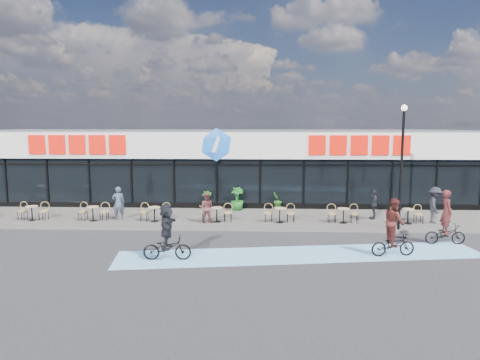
% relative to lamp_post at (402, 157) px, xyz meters
% --- Properties ---
extents(ground, '(120.00, 120.00, 0.00)m').
position_rel_lamp_post_xyz_m(ground, '(-8.92, -2.30, -3.46)').
color(ground, '#28282B').
rests_on(ground, ground).
extents(sidewalk, '(44.00, 5.00, 0.10)m').
position_rel_lamp_post_xyz_m(sidewalk, '(-8.92, 2.20, -3.41)').
color(sidewalk, '#615B56').
rests_on(sidewalk, ground).
extents(bike_lane, '(14.17, 4.13, 0.01)m').
position_rel_lamp_post_xyz_m(bike_lane, '(-4.92, -3.80, -3.45)').
color(bike_lane, '#77B3E1').
rests_on(bike_lane, ground).
extents(building, '(30.60, 6.57, 4.75)m').
position_rel_lamp_post_xyz_m(building, '(-8.92, 7.63, -1.12)').
color(building, black).
rests_on(building, ground).
extents(lamp_post, '(0.28, 0.28, 5.72)m').
position_rel_lamp_post_xyz_m(lamp_post, '(0.00, 0.00, 0.00)').
color(lamp_post, black).
rests_on(lamp_post, sidewalk).
extents(bistro_set_1, '(1.54, 0.62, 0.90)m').
position_rel_lamp_post_xyz_m(bistro_set_1, '(-18.04, 1.24, -2.90)').
color(bistro_set_1, tan).
rests_on(bistro_set_1, sidewalk).
extents(bistro_set_2, '(1.54, 0.62, 0.90)m').
position_rel_lamp_post_xyz_m(bistro_set_2, '(-14.90, 1.24, -2.90)').
color(bistro_set_2, tan).
rests_on(bistro_set_2, sidewalk).
extents(bistro_set_3, '(1.54, 0.62, 0.90)m').
position_rel_lamp_post_xyz_m(bistro_set_3, '(-11.76, 1.24, -2.90)').
color(bistro_set_3, tan).
rests_on(bistro_set_3, sidewalk).
extents(bistro_set_4, '(1.54, 0.62, 0.90)m').
position_rel_lamp_post_xyz_m(bistro_set_4, '(-8.61, 1.24, -2.90)').
color(bistro_set_4, tan).
rests_on(bistro_set_4, sidewalk).
extents(bistro_set_5, '(1.54, 0.62, 0.90)m').
position_rel_lamp_post_xyz_m(bistro_set_5, '(-5.47, 1.24, -2.90)').
color(bistro_set_5, tan).
rests_on(bistro_set_5, sidewalk).
extents(bistro_set_6, '(1.54, 0.62, 0.90)m').
position_rel_lamp_post_xyz_m(bistro_set_6, '(-2.33, 1.24, -2.90)').
color(bistro_set_6, tan).
rests_on(bistro_set_6, sidewalk).
extents(bistro_set_7, '(1.54, 0.62, 0.90)m').
position_rel_lamp_post_xyz_m(bistro_set_7, '(0.82, 1.24, -2.90)').
color(bistro_set_7, tan).
rests_on(bistro_set_7, sidewalk).
extents(potted_plant_left, '(0.61, 0.61, 1.03)m').
position_rel_lamp_post_xyz_m(potted_plant_left, '(-9.51, 4.44, -2.84)').
color(potted_plant_left, '#225919').
rests_on(potted_plant_left, sidewalk).
extents(potted_plant_mid, '(0.73, 0.73, 1.30)m').
position_rel_lamp_post_xyz_m(potted_plant_mid, '(-7.73, 4.17, -2.71)').
color(potted_plant_mid, '#18551B').
rests_on(potted_plant_mid, sidewalk).
extents(potted_plant_right, '(0.72, 0.74, 1.04)m').
position_rel_lamp_post_xyz_m(potted_plant_right, '(-5.44, 4.43, -2.84)').
color(potted_plant_right, '#245B1A').
rests_on(potted_plant_right, sidewalk).
extents(patron_left, '(0.72, 0.59, 1.72)m').
position_rel_lamp_post_xyz_m(patron_left, '(-13.68, 1.48, -2.50)').
color(patron_left, '#333C4F').
rests_on(patron_left, sidewalk).
extents(patron_right, '(0.78, 0.63, 1.51)m').
position_rel_lamp_post_xyz_m(patron_right, '(-9.12, 1.00, -2.60)').
color(patron_right, brown).
rests_on(patron_right, sidewalk).
extents(pedestrian_a, '(0.48, 0.93, 1.53)m').
position_rel_lamp_post_xyz_m(pedestrian_a, '(-0.59, 2.16, -2.59)').
color(pedestrian_a, black).
rests_on(pedestrian_a, sidewalk).
extents(pedestrian_b, '(0.96, 1.30, 1.80)m').
position_rel_lamp_post_xyz_m(pedestrian_b, '(2.16, 1.34, -2.46)').
color(pedestrian_b, black).
rests_on(pedestrian_b, sidewalk).
extents(cyclist_a, '(1.74, 0.95, 2.22)m').
position_rel_lamp_post_xyz_m(cyclist_a, '(-1.47, -3.85, -2.53)').
color(cyclist_a, black).
rests_on(cyclist_a, ground).
extents(cyclist_b, '(1.63, 0.68, 2.29)m').
position_rel_lamp_post_xyz_m(cyclist_b, '(1.20, -2.15, -2.65)').
color(cyclist_b, black).
rests_on(cyclist_b, ground).
extents(cyclist_c, '(1.80, 1.56, 2.10)m').
position_rel_lamp_post_xyz_m(cyclist_c, '(-9.90, -4.66, -2.55)').
color(cyclist_c, black).
rests_on(cyclist_c, ground).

